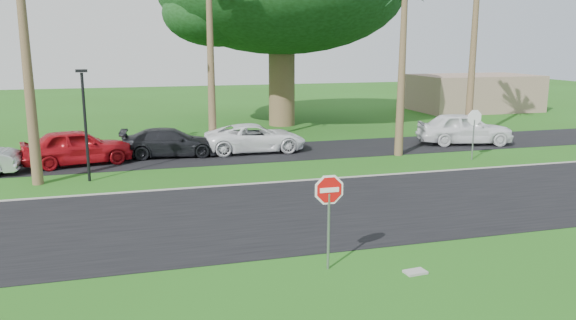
{
  "coord_description": "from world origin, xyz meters",
  "views": [
    {
      "loc": [
        -4.15,
        -15.76,
        5.71
      ],
      "look_at": [
        0.87,
        2.13,
        1.8
      ],
      "focal_mm": 35.0,
      "sensor_mm": 36.0,
      "label": 1
    }
  ],
  "objects_px": {
    "car_red": "(78,147)",
    "car_minivan": "(255,138)",
    "car_dark": "(171,143)",
    "stop_sign_near": "(329,202)",
    "stop_sign_far": "(474,124)",
    "car_pickup": "(465,129)"
  },
  "relations": [
    {
      "from": "car_dark",
      "to": "car_pickup",
      "type": "bearing_deg",
      "value": -89.17
    },
    {
      "from": "stop_sign_far",
      "to": "car_dark",
      "type": "bearing_deg",
      "value": -18.71
    },
    {
      "from": "car_minivan",
      "to": "stop_sign_near",
      "type": "bearing_deg",
      "value": 175.52
    },
    {
      "from": "stop_sign_far",
      "to": "car_pickup",
      "type": "height_order",
      "value": "stop_sign_far"
    },
    {
      "from": "stop_sign_near",
      "to": "stop_sign_far",
      "type": "xyz_separation_m",
      "value": [
        11.5,
        11.0,
        0.0
      ]
    },
    {
      "from": "car_red",
      "to": "car_pickup",
      "type": "bearing_deg",
      "value": -102.45
    },
    {
      "from": "car_red",
      "to": "car_dark",
      "type": "bearing_deg",
      "value": -91.07
    },
    {
      "from": "car_minivan",
      "to": "car_pickup",
      "type": "bearing_deg",
      "value": -93.31
    },
    {
      "from": "stop_sign_near",
      "to": "car_pickup",
      "type": "relative_size",
      "value": 0.5
    },
    {
      "from": "stop_sign_far",
      "to": "car_pickup",
      "type": "bearing_deg",
      "value": -117.75
    },
    {
      "from": "car_red",
      "to": "car_minivan",
      "type": "relative_size",
      "value": 0.95
    },
    {
      "from": "car_dark",
      "to": "car_pickup",
      "type": "distance_m",
      "value": 16.4
    },
    {
      "from": "stop_sign_near",
      "to": "car_dark",
      "type": "xyz_separation_m",
      "value": [
        -2.82,
        15.85,
        -1.06
      ]
    },
    {
      "from": "car_pickup",
      "to": "car_red",
      "type": "bearing_deg",
      "value": 103.7
    },
    {
      "from": "stop_sign_near",
      "to": "car_red",
      "type": "height_order",
      "value": "stop_sign_near"
    },
    {
      "from": "stop_sign_far",
      "to": "car_red",
      "type": "relative_size",
      "value": 0.52
    },
    {
      "from": "stop_sign_near",
      "to": "car_red",
      "type": "distance_m",
      "value": 16.65
    },
    {
      "from": "car_dark",
      "to": "stop_sign_near",
      "type": "bearing_deg",
      "value": -165.79
    },
    {
      "from": "car_dark",
      "to": "car_minivan",
      "type": "xyz_separation_m",
      "value": [
        4.41,
        0.01,
        0.02
      ]
    },
    {
      "from": "stop_sign_far",
      "to": "car_minivan",
      "type": "distance_m",
      "value": 11.08
    },
    {
      "from": "car_dark",
      "to": "car_minivan",
      "type": "distance_m",
      "value": 4.41
    },
    {
      "from": "car_dark",
      "to": "stop_sign_far",
      "type": "bearing_deg",
      "value": -104.58
    }
  ]
}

